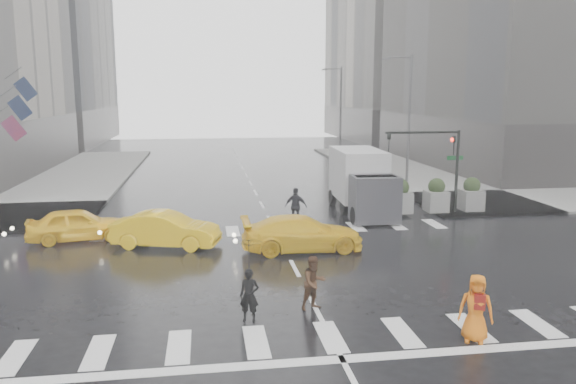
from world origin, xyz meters
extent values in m
plane|color=black|center=(0.00, 0.00, 0.00)|extent=(120.00, 120.00, 0.00)
cube|color=gray|center=(19.50, 17.50, 0.07)|extent=(35.00, 35.00, 0.15)
cube|color=#2A2726|center=(29.00, 27.00, 2.20)|extent=(26.05, 26.05, 4.40)
cube|color=#ADA597|center=(29.00, 56.00, 18.00)|extent=(26.00, 26.00, 36.00)
cube|color=#2A2726|center=(29.00, 56.00, 2.20)|extent=(26.05, 26.05, 4.40)
cylinder|color=black|center=(10.00, 8.00, 2.25)|extent=(0.16, 0.16, 4.50)
cylinder|color=black|center=(8.00, 8.00, 4.40)|extent=(4.00, 0.12, 0.12)
imported|color=black|center=(9.75, 8.00, 3.70)|extent=(0.16, 0.20, 1.00)
imported|color=black|center=(6.20, 8.00, 3.90)|extent=(0.16, 0.20, 1.00)
sphere|color=#FF190C|center=(9.65, 8.00, 4.00)|extent=(0.20, 0.20, 0.20)
cube|color=#0C571F|center=(10.00, 8.30, 3.00)|extent=(0.90, 0.03, 0.22)
cylinder|color=#59595B|center=(11.00, 18.00, 4.50)|extent=(0.20, 0.20, 9.00)
cylinder|color=#59595B|center=(10.10, 18.00, 8.80)|extent=(1.80, 0.12, 0.12)
cube|color=#59595B|center=(9.20, 18.00, 8.70)|extent=(0.50, 0.22, 0.15)
cylinder|color=#59595B|center=(11.00, 38.00, 4.50)|extent=(0.20, 0.20, 9.00)
cylinder|color=#59595B|center=(10.10, 38.00, 8.80)|extent=(1.80, 0.12, 0.12)
cube|color=#59595B|center=(9.20, 38.00, 8.70)|extent=(0.50, 0.22, 0.15)
cube|color=gray|center=(7.00, 8.20, 0.70)|extent=(1.10, 1.10, 1.10)
sphere|color=black|center=(7.00, 8.20, 1.50)|extent=(0.90, 0.90, 0.90)
cube|color=gray|center=(9.00, 8.20, 0.70)|extent=(1.10, 1.10, 1.10)
sphere|color=black|center=(9.00, 8.20, 1.50)|extent=(0.90, 0.90, 0.90)
cube|color=gray|center=(11.00, 8.20, 0.70)|extent=(1.10, 1.10, 1.10)
sphere|color=black|center=(11.00, 8.20, 1.50)|extent=(0.90, 0.90, 0.90)
cube|color=red|center=(-14.80, 17.00, 4.25)|extent=(1.54, 0.02, 1.66)
cylinder|color=#59595B|center=(-15.90, 18.50, 6.20)|extent=(2.00, 0.06, 1.43)
cube|color=#0F1B3A|center=(-14.80, 18.50, 5.45)|extent=(1.54, 0.02, 1.66)
cylinder|color=#59595B|center=(-15.90, 20.00, 7.40)|extent=(2.00, 0.06, 1.43)
cube|color=#0F1B3A|center=(-14.80, 20.00, 6.65)|extent=(1.54, 0.02, 1.66)
imported|color=black|center=(-2.06, -4.62, 0.77)|extent=(0.64, 0.50, 1.53)
imported|color=black|center=(-2.06, -4.62, 1.99)|extent=(1.18, 1.20, 0.88)
imported|color=#412817|center=(-0.06, -4.00, 0.83)|extent=(0.98, 0.89, 1.65)
imported|color=orange|center=(3.69, -6.80, 0.91)|extent=(1.05, 0.91, 1.82)
cube|color=maroon|center=(3.69, -6.98, 1.15)|extent=(0.32, 0.27, 0.40)
imported|color=black|center=(1.16, 6.80, 0.93)|extent=(1.25, 1.00, 1.86)
imported|color=black|center=(4.55, 6.39, 0.82)|extent=(1.21, 1.00, 1.64)
imported|color=yellow|center=(-8.83, 5.34, 0.72)|extent=(4.48, 2.46, 1.44)
imported|color=yellow|center=(-4.92, 3.72, 0.74)|extent=(4.76, 2.72, 1.48)
imported|color=yellow|center=(0.68, 2.31, 0.73)|extent=(4.44, 2.07, 1.45)
cube|color=silver|center=(5.10, 9.81, 2.04)|extent=(2.38, 4.57, 2.68)
cube|color=#323137|center=(5.10, 6.63, 1.24)|extent=(2.28, 1.79, 2.28)
cube|color=black|center=(5.10, 6.63, 1.94)|extent=(1.99, 0.89, 0.89)
cylinder|color=black|center=(4.05, 6.43, 0.45)|extent=(0.28, 0.89, 0.89)
cylinder|color=black|center=(6.14, 6.43, 0.45)|extent=(0.28, 0.89, 0.89)
cylinder|color=black|center=(4.05, 8.62, 0.45)|extent=(0.28, 0.89, 0.89)
cylinder|color=black|center=(6.14, 8.62, 0.45)|extent=(0.28, 0.89, 0.89)
cylinder|color=black|center=(4.05, 11.40, 0.45)|extent=(0.28, 0.89, 0.89)
cylinder|color=black|center=(6.14, 11.40, 0.45)|extent=(0.28, 0.89, 0.89)
camera|label=1|loc=(-3.22, -19.79, 6.48)|focal=35.00mm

